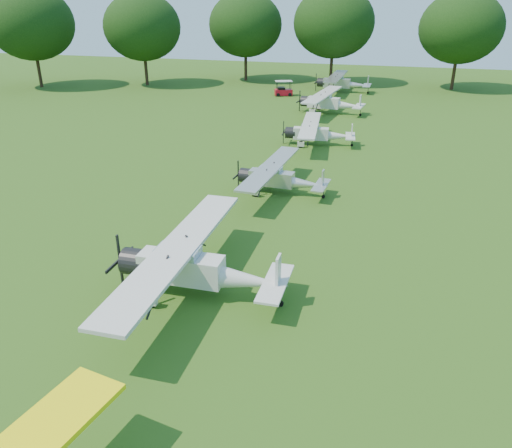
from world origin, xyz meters
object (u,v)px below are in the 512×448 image
(aircraft_3, at_px, (194,265))
(aircraft_5, at_px, (316,132))
(aircraft_4, at_px, (278,177))
(golf_cart, at_px, (283,91))
(aircraft_6, at_px, (329,101))
(aircraft_7, at_px, (341,82))

(aircraft_3, xyz_separation_m, aircraft_5, (0.91, 24.33, -0.24))
(aircraft_3, bearing_deg, aircraft_4, 86.43)
(aircraft_4, xyz_separation_m, aircraft_5, (0.38, 11.88, 0.03))
(aircraft_5, height_order, golf_cart, aircraft_5)
(aircraft_5, height_order, aircraft_6, aircraft_6)
(aircraft_3, xyz_separation_m, aircraft_7, (-0.34, 50.59, -0.03))
(aircraft_7, bearing_deg, aircraft_6, -87.66)
(aircraft_3, distance_m, aircraft_5, 24.35)
(aircraft_7, bearing_deg, aircraft_3, -88.86)
(aircraft_3, bearing_deg, aircraft_6, 88.83)
(aircraft_6, distance_m, aircraft_7, 13.49)
(aircraft_7, bearing_deg, golf_cart, -144.40)
(aircraft_3, relative_size, aircraft_5, 1.21)
(aircraft_3, height_order, aircraft_6, aircraft_3)
(aircraft_3, xyz_separation_m, aircraft_4, (0.53, 12.45, -0.27))
(aircraft_4, bearing_deg, aircraft_7, 94.42)
(aircraft_5, distance_m, aircraft_7, 26.29)
(aircraft_5, bearing_deg, aircraft_7, 86.33)
(golf_cart, bearing_deg, aircraft_6, -72.76)
(aircraft_3, distance_m, aircraft_7, 50.59)
(aircraft_3, height_order, golf_cart, aircraft_3)
(aircraft_4, height_order, aircraft_5, aircraft_5)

